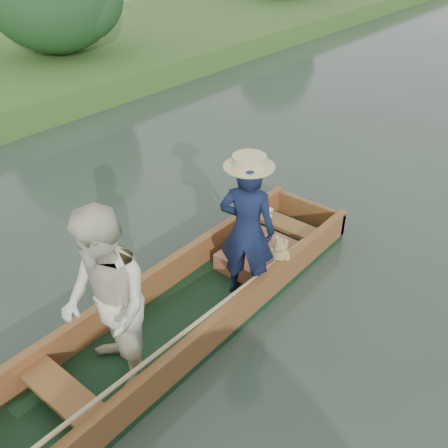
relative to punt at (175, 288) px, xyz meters
The scene contains 2 objects.
ground 0.74m from the punt, 109.31° to the left, with size 120.00×120.00×0.00m, color #283D30.
punt is the anchor object (origin of this frame).
Camera 1 is at (2.89, -2.91, 3.86)m, focal length 40.00 mm.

